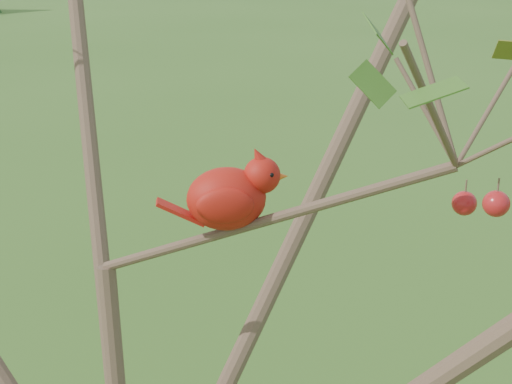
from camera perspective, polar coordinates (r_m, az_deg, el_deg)
crabapple_tree at (r=1.15m, az=-11.44°, el=-1.21°), size 2.35×2.05×2.95m
cardinal at (r=1.20m, az=-2.03°, el=-0.27°), size 0.22×0.14×0.16m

